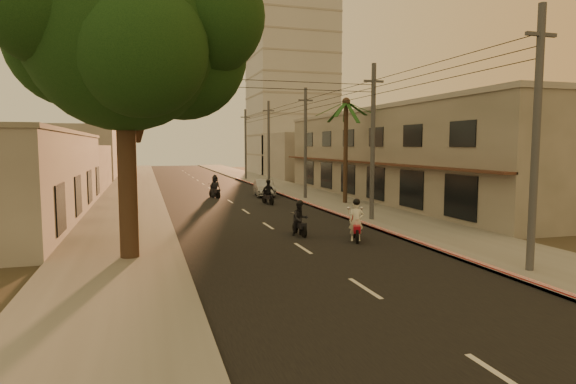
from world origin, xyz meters
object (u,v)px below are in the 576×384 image
Objects in this scene: broadleaf_tree at (134,35)px; palm_tree at (346,108)px; scooter_far_a at (215,187)px; parked_car at (264,188)px; scooter_red at (356,222)px; scooter_mid_a at (300,220)px; scooter_mid_b at (268,193)px.

broadleaf_tree reaches higher than palm_tree.
broadleaf_tree reaches higher than scooter_far_a.
parked_car is at bearing -13.87° from scooter_far_a.
broadleaf_tree reaches higher than parked_car.
scooter_red reaches higher than scooter_mid_a.
parked_car is (2.75, 18.40, -0.08)m from scooter_mid_a.
palm_tree is at bearing 54.62° from scooter_mid_a.
scooter_red is (9.49, 0.75, -7.60)m from broadleaf_tree.
broadleaf_tree is 20.18m from palm_tree.
palm_tree is 4.19× the size of scooter_far_a.
broadleaf_tree is 6.14× the size of scooter_red.
broadleaf_tree is 22.94m from scooter_far_a.
scooter_far_a is at bearing -169.37° from parked_car.
palm_tree is 1.82× the size of parked_car.
palm_tree reaches higher than scooter_red.
palm_tree is 4.57× the size of scooter_mid_a.
scooter_far_a reaches higher than parked_car.
scooter_far_a reaches higher than scooter_mid_b.
scooter_far_a is at bearing 74.32° from broadleaf_tree.
broadleaf_tree is 12.18m from scooter_red.
scooter_mid_b is at bearing 59.44° from broadleaf_tree.
palm_tree is at bearing -24.84° from scooter_mid_b.
broadleaf_tree reaches higher than scooter_mid_a.
broadleaf_tree is 24.67m from parked_car.
scooter_far_a is (5.85, 20.85, -7.59)m from broadleaf_tree.
scooter_far_a is at bearing 120.24° from scooter_red.
scooter_mid_a is (-7.20, -11.15, -6.36)m from palm_tree.
parked_car is at bearing 64.29° from broadleaf_tree.
scooter_far_a is (-3.17, 5.57, 0.03)m from scooter_mid_b.
scooter_red is at bearing -45.67° from scooter_mid_a.
scooter_red is 1.03× the size of scooter_mid_b.
broadleaf_tree reaches higher than scooter_red.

